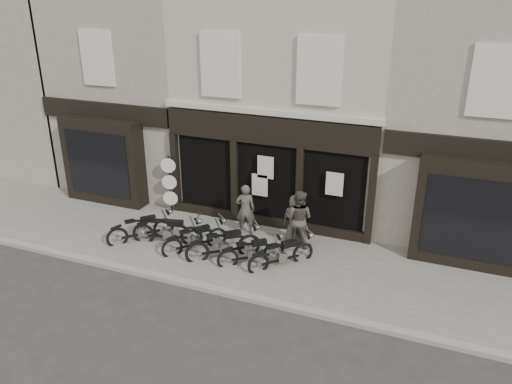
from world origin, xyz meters
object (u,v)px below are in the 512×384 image
at_px(man_centre, 299,218).
at_px(motorcycle_1, 168,233).
at_px(motorcycle_4, 252,254).
at_px(man_left, 245,209).
at_px(motorcycle_2, 196,241).
at_px(motorcycle_3, 224,247).
at_px(man_right, 295,220).
at_px(advert_sign_post, 170,186).
at_px(motorcycle_0, 142,231).
at_px(motorcycle_5, 282,256).

bearing_deg(man_centre, motorcycle_1, 23.27).
height_order(motorcycle_4, man_left, man_left).
bearing_deg(motorcycle_2, motorcycle_3, -54.38).
height_order(man_left, man_right, man_left).
bearing_deg(man_centre, man_right, -28.59).
height_order(man_centre, advert_sign_post, advert_sign_post).
height_order(man_left, man_centre, man_centre).
distance_m(motorcycle_0, man_left, 3.41).
height_order(motorcycle_3, man_right, man_right).
height_order(motorcycle_1, motorcycle_5, motorcycle_1).
distance_m(motorcycle_2, motorcycle_3, 1.02).
bearing_deg(motorcycle_2, motorcycle_5, -48.24).
bearing_deg(motorcycle_5, man_right, 45.07).
height_order(motorcycle_1, motorcycle_4, motorcycle_1).
height_order(motorcycle_5, advert_sign_post, advert_sign_post).
xyz_separation_m(motorcycle_3, man_left, (-0.02, 1.69, 0.53)).
distance_m(motorcycle_3, motorcycle_5, 1.78).
xyz_separation_m(motorcycle_2, motorcycle_3, (1.02, -0.08, 0.04)).
distance_m(motorcycle_4, motorcycle_5, 0.90).
bearing_deg(man_centre, motorcycle_4, 61.87).
xyz_separation_m(motorcycle_1, advert_sign_post, (-1.17, 2.15, 0.64)).
xyz_separation_m(motorcycle_0, man_right, (4.66, 1.57, 0.52)).
xyz_separation_m(motorcycle_1, man_right, (3.75, 1.45, 0.51)).
xyz_separation_m(motorcycle_3, man_right, (1.71, 1.61, 0.50)).
relative_size(man_centre, man_right, 1.12).
bearing_deg(motorcycle_3, man_centre, 0.31).
distance_m(motorcycle_1, motorcycle_3, 2.05).
relative_size(motorcycle_0, motorcycle_1, 0.80).
distance_m(motorcycle_1, man_right, 4.05).
bearing_deg(man_left, motorcycle_4, 94.86).
bearing_deg(motorcycle_2, advert_sign_post, 84.54).
bearing_deg(motorcycle_0, man_left, -18.91).
bearing_deg(motorcycle_3, motorcycle_1, 136.34).
relative_size(motorcycle_1, man_left, 1.32).
bearing_deg(motorcycle_2, motorcycle_4, -52.27).
bearing_deg(man_centre, motorcycle_5, 91.10).
distance_m(motorcycle_0, motorcycle_3, 2.96).
relative_size(motorcycle_2, motorcycle_3, 0.91).
height_order(motorcycle_3, advert_sign_post, advert_sign_post).
bearing_deg(motorcycle_4, motorcycle_2, 139.07).
bearing_deg(motorcycle_3, advert_sign_post, 105.03).
bearing_deg(man_left, motorcycle_5, 116.09).
height_order(motorcycle_1, motorcycle_3, motorcycle_3).
distance_m(motorcycle_3, man_left, 1.77).
bearing_deg(motorcycle_2, motorcycle_0, 131.40).
xyz_separation_m(man_centre, man_right, (-0.14, 0.09, -0.10)).
bearing_deg(man_left, motorcycle_3, 67.23).
xyz_separation_m(motorcycle_4, man_right, (0.82, 1.61, 0.55)).
bearing_deg(man_right, motorcycle_5, 95.13).
bearing_deg(motorcycle_4, man_right, 24.52).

